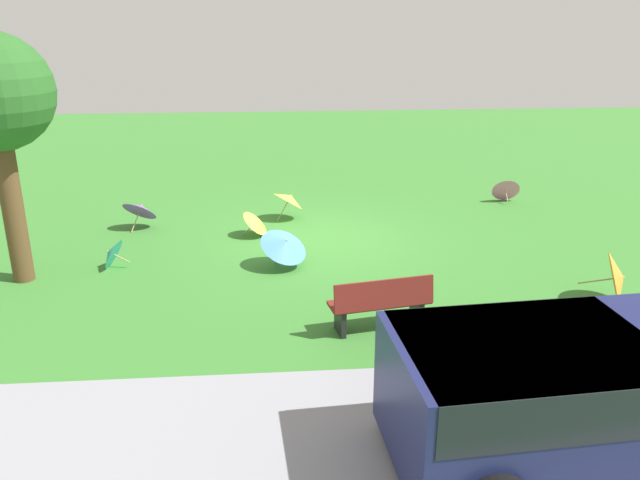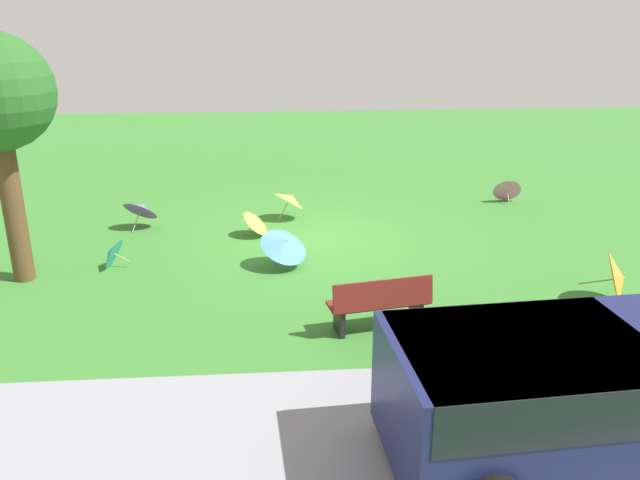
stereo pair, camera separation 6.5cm
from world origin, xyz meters
TOP-DOWN VIEW (x-y plane):
  - ground at (0.00, 0.00)m, footprint 40.00×40.00m
  - road_strip at (0.00, 7.68)m, footprint 40.00×4.41m
  - van_dark at (-2.27, 7.57)m, footprint 4.72×2.40m
  - park_bench at (-0.59, 4.34)m, footprint 1.66×0.77m
  - parasol_orange_0 at (-4.78, 3.70)m, footprint 0.96×1.04m
  - parasol_yellow_0 at (1.41, -0.37)m, footprint 0.71×0.80m
  - parasol_yellow_1 at (0.62, -1.56)m, footprint 0.99×1.01m
  - parasol_blue_0 at (0.82, 1.58)m, footprint 1.30×1.30m
  - parasol_teal_1 at (4.22, 1.31)m, footprint 0.62×0.69m
  - parasol_purple_0 at (4.08, -1.16)m, footprint 1.05×1.02m
  - parasol_pink_0 at (-5.15, -2.68)m, footprint 0.78×0.67m

SIDE VIEW (x-z plane):
  - ground at x=0.00m, z-range 0.00..0.00m
  - road_strip at x=0.00m, z-range 0.00..0.01m
  - parasol_teal_1 at x=4.22m, z-range 0.00..0.62m
  - parasol_yellow_0 at x=1.41m, z-range 0.03..0.63m
  - parasol_pink_0 at x=-5.15m, z-range 0.00..0.68m
  - park_bench at x=-0.59m, z-range 0.01..0.92m
  - parasol_purple_0 at x=4.08m, z-range 0.07..0.87m
  - parasol_orange_0 at x=-4.78m, z-range 0.00..0.95m
  - parasol_blue_0 at x=0.82m, z-range 0.08..0.91m
  - parasol_yellow_1 at x=0.62m, z-range 0.12..0.93m
  - van_dark at x=-2.27m, z-range 0.15..1.68m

